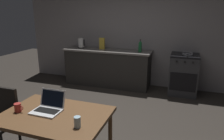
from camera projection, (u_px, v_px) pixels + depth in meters
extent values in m
plane|color=#2D2823|center=(92.00, 135.00, 3.19)|extent=(12.00, 12.00, 0.00)
cube|color=gray|center=(145.00, 32.00, 5.07)|extent=(6.40, 0.10, 2.64)
cube|color=#282623|center=(108.00, 68.00, 5.26)|extent=(2.10, 0.60, 0.87)
cube|color=#66605B|center=(108.00, 50.00, 5.14)|extent=(2.16, 0.64, 0.04)
cube|color=#2D2D30|center=(183.00, 75.00, 4.69)|extent=(0.60, 0.60, 0.87)
cube|color=black|center=(185.00, 55.00, 4.57)|extent=(0.60, 0.60, 0.04)
cube|color=black|center=(183.00, 82.00, 4.43)|extent=(0.54, 0.01, 0.40)
cylinder|color=black|center=(177.00, 61.00, 4.35)|extent=(0.04, 0.02, 0.04)
cylinder|color=black|center=(185.00, 62.00, 4.30)|extent=(0.04, 0.02, 0.04)
cylinder|color=black|center=(193.00, 63.00, 4.25)|extent=(0.04, 0.02, 0.04)
cube|color=brown|center=(55.00, 116.00, 2.31)|extent=(1.18, 0.82, 0.04)
cylinder|color=brown|center=(39.00, 122.00, 2.89)|extent=(0.05, 0.05, 0.68)
cylinder|color=brown|center=(110.00, 136.00, 2.56)|extent=(0.05, 0.05, 0.68)
cube|color=black|center=(6.00, 103.00, 2.72)|extent=(0.38, 0.04, 0.42)
cylinder|color=black|center=(0.00, 132.00, 2.89)|extent=(0.04, 0.04, 0.42)
cylinder|color=black|center=(20.00, 136.00, 2.78)|extent=(0.04, 0.04, 0.42)
cube|color=silver|center=(46.00, 112.00, 2.34)|extent=(0.32, 0.22, 0.02)
cube|color=black|center=(47.00, 110.00, 2.35)|extent=(0.28, 0.12, 0.00)
cube|color=silver|center=(53.00, 98.00, 2.44)|extent=(0.32, 0.07, 0.20)
cube|color=black|center=(52.00, 98.00, 2.43)|extent=(0.29, 0.06, 0.18)
cylinder|color=black|center=(81.00, 48.00, 5.36)|extent=(0.15, 0.15, 0.02)
cylinder|color=silver|center=(81.00, 43.00, 5.32)|extent=(0.14, 0.14, 0.22)
cylinder|color=silver|center=(81.00, 38.00, 5.29)|extent=(0.09, 0.09, 0.02)
cube|color=black|center=(84.00, 43.00, 5.29)|extent=(0.02, 0.02, 0.16)
cylinder|color=#19592D|center=(140.00, 48.00, 4.80)|extent=(0.08, 0.08, 0.21)
cone|color=#19592D|center=(140.00, 42.00, 4.76)|extent=(0.08, 0.08, 0.06)
cylinder|color=black|center=(140.00, 40.00, 4.75)|extent=(0.03, 0.03, 0.02)
cylinder|color=gray|center=(187.00, 54.00, 4.53)|extent=(0.22, 0.22, 0.01)
torus|color=gray|center=(188.00, 53.00, 4.52)|extent=(0.23, 0.23, 0.02)
cylinder|color=black|center=(187.00, 56.00, 4.34)|extent=(0.02, 0.18, 0.02)
cylinder|color=#9E2D28|center=(18.00, 108.00, 2.35)|extent=(0.08, 0.08, 0.10)
torus|color=#9E2D28|center=(21.00, 108.00, 2.33)|extent=(0.05, 0.01, 0.05)
cylinder|color=#99B7C6|center=(77.00, 122.00, 2.04)|extent=(0.07, 0.07, 0.11)
cube|color=gold|center=(102.00, 43.00, 5.16)|extent=(0.13, 0.05, 0.28)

